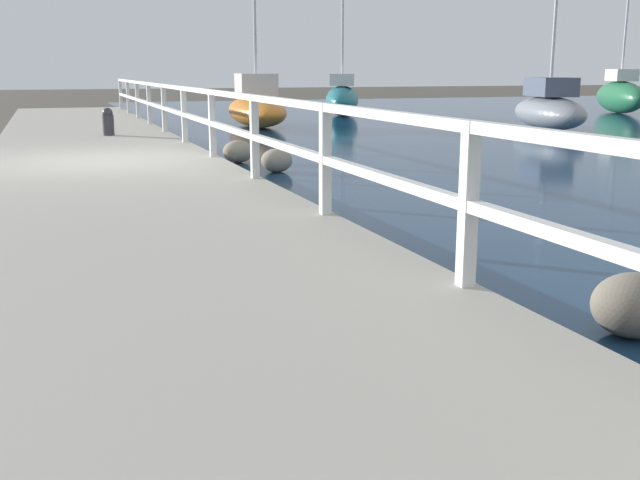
% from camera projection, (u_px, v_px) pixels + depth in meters
% --- Properties ---
extents(ground_plane, '(120.00, 120.00, 0.00)m').
position_uv_depth(ground_plane, '(106.00, 180.00, 11.91)').
color(ground_plane, '#4C473D').
extents(dock_walkway, '(3.67, 36.00, 0.31)m').
position_uv_depth(dock_walkway, '(106.00, 170.00, 11.88)').
color(dock_walkway, '#B2AD9E').
rests_on(dock_walkway, ground).
extents(railing, '(0.10, 32.50, 1.09)m').
position_uv_depth(railing, '(212.00, 111.00, 12.25)').
color(railing, white).
rests_on(railing, dock_walkway).
extents(boulder_far_strip, '(0.54, 0.49, 0.41)m').
position_uv_depth(boulder_far_strip, '(277.00, 160.00, 12.76)').
color(boulder_far_strip, gray).
rests_on(boulder_far_strip, ground).
extents(boulder_downstream, '(0.57, 0.51, 0.43)m').
position_uv_depth(boulder_downstream, '(634.00, 305.00, 4.88)').
color(boulder_downstream, slate).
rests_on(boulder_downstream, ground).
extents(boulder_upstream, '(0.57, 0.51, 0.42)m').
position_uv_depth(boulder_upstream, '(238.00, 152.00, 14.07)').
color(boulder_upstream, gray).
rests_on(boulder_upstream, ground).
extents(mooring_bollard, '(0.25, 0.25, 0.60)m').
position_uv_depth(mooring_bollard, '(108.00, 122.00, 16.34)').
color(mooring_bollard, '#333338').
rests_on(mooring_bollard, dock_walkway).
extents(sailboat_gray, '(2.40, 4.30, 5.18)m').
position_uv_depth(sailboat_gray, '(549.00, 109.00, 21.77)').
color(sailboat_gray, gray).
rests_on(sailboat_gray, water_surface).
extents(sailboat_orange, '(2.00, 5.09, 6.49)m').
position_uv_depth(sailboat_orange, '(256.00, 107.00, 22.95)').
color(sailboat_orange, orange).
rests_on(sailboat_orange, water_surface).
extents(sailboat_green, '(3.06, 4.93, 6.65)m').
position_uv_depth(sailboat_green, '(620.00, 95.00, 30.15)').
color(sailboat_green, '#236B42').
rests_on(sailboat_green, water_surface).
extents(sailboat_teal, '(2.95, 4.61, 7.96)m').
position_uv_depth(sailboat_teal, '(342.00, 98.00, 28.71)').
color(sailboat_teal, '#1E707A').
rests_on(sailboat_teal, water_surface).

